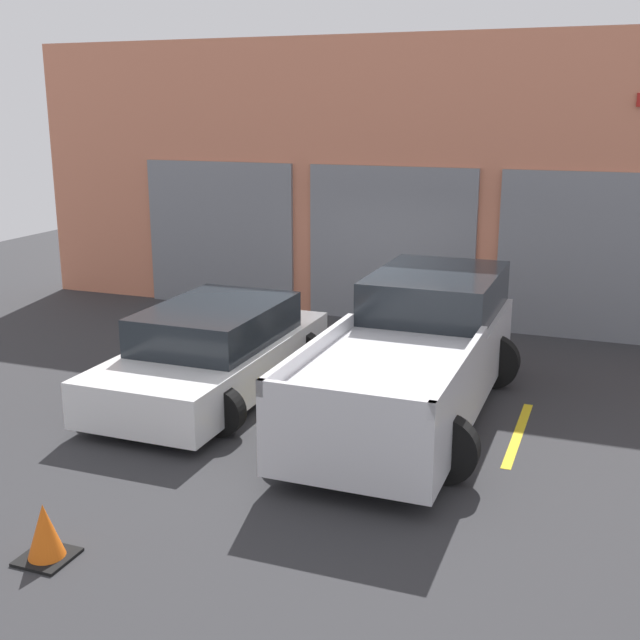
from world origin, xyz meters
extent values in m
plane|color=#2D2D30|center=(0.00, 0.00, 0.00)|extent=(28.00, 28.00, 0.00)
cube|color=#D17A5B|center=(0.00, 3.30, 2.65)|extent=(15.85, 0.60, 5.30)
cube|color=slate|center=(-3.83, 2.96, 1.48)|extent=(3.23, 0.08, 2.95)
cube|color=slate|center=(-0.20, 2.96, 1.48)|extent=(3.23, 0.08, 2.95)
cube|color=slate|center=(3.43, 2.96, 1.48)|extent=(3.23, 0.08, 2.95)
cube|color=silver|center=(1.44, -1.82, 0.67)|extent=(1.89, 5.36, 0.90)
cube|color=#1E2328|center=(1.44, -0.35, 1.42)|extent=(1.73, 2.41, 0.59)
cube|color=silver|center=(0.54, -3.03, 1.21)|extent=(0.08, 2.95, 0.18)
cube|color=silver|center=(2.35, -3.03, 1.21)|extent=(0.08, 2.95, 0.18)
cube|color=silver|center=(1.44, -4.46, 1.21)|extent=(1.89, 0.08, 0.18)
cylinder|color=black|center=(0.61, -0.16, 0.39)|extent=(0.79, 0.22, 0.79)
cylinder|color=black|center=(2.28, -0.16, 0.39)|extent=(0.79, 0.22, 0.79)
cylinder|color=black|center=(0.61, -3.49, 0.39)|extent=(0.79, 0.22, 0.79)
cylinder|color=black|center=(2.28, -3.49, 0.39)|extent=(0.79, 0.22, 0.79)
cube|color=white|center=(-1.44, -1.82, 0.45)|extent=(1.85, 4.41, 0.61)
cube|color=#1E2328|center=(-1.44, -1.71, 1.02)|extent=(1.63, 2.42, 0.53)
cylinder|color=black|center=(-2.26, -0.46, 0.32)|extent=(0.63, 0.22, 0.63)
cylinder|color=black|center=(-0.63, -0.46, 0.32)|extent=(0.63, 0.22, 0.63)
cylinder|color=black|center=(-2.26, -3.19, 0.32)|extent=(0.63, 0.22, 0.63)
cylinder|color=black|center=(-0.63, -3.19, 0.32)|extent=(0.63, 0.22, 0.63)
cube|color=gold|center=(-2.89, -1.82, 0.00)|extent=(0.12, 2.20, 0.01)
cube|color=gold|center=(0.00, -1.82, 0.00)|extent=(0.12, 2.20, 0.01)
cube|color=gold|center=(2.89, -1.82, 0.00)|extent=(0.12, 2.20, 0.01)
cube|color=black|center=(-0.78, -6.33, 0.01)|extent=(0.47, 0.47, 0.03)
cone|color=orange|center=(-0.78, -6.33, 0.28)|extent=(0.36, 0.36, 0.55)
camera|label=1|loc=(3.90, -11.56, 4.02)|focal=45.00mm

